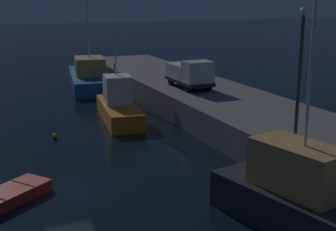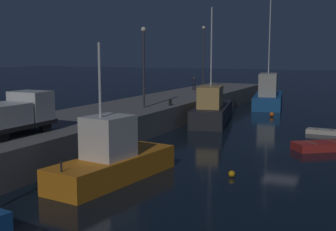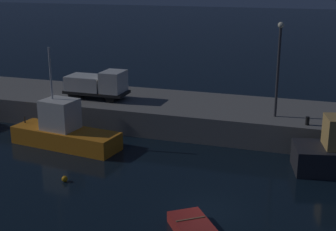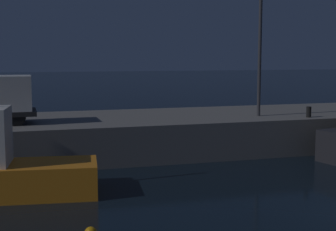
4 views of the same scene
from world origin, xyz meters
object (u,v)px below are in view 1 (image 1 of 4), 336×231
at_px(fishing_trawler_red, 324,211).
at_px(fishing_boat_orange, 90,77).
at_px(bollard_central, 115,66).
at_px(utility_truck, 190,73).
at_px(bollard_west, 303,145).
at_px(fishing_boat_blue, 119,105).
at_px(dinghy_orange_near, 9,195).
at_px(mooring_buoy_mid, 55,136).
at_px(lamp_post_west, 300,61).

bearing_deg(fishing_trawler_red, fishing_boat_orange, -179.07).
bearing_deg(bollard_central, utility_truck, 11.11).
bearing_deg(bollard_west, fishing_boat_blue, -165.68).
height_order(fishing_boat_blue, dinghy_orange_near, fishing_boat_blue).
distance_m(fishing_trawler_red, utility_truck, 22.52).
bearing_deg(fishing_boat_orange, bollard_west, 5.50).
bearing_deg(dinghy_orange_near, mooring_buoy_mid, 158.10).
bearing_deg(bollard_central, fishing_boat_orange, -113.75).
relative_size(fishing_trawler_red, bollard_west, 19.16).
bearing_deg(dinghy_orange_near, utility_truck, 129.44).
height_order(fishing_trawler_red, fishing_boat_orange, fishing_boat_orange).
bearing_deg(bollard_west, utility_truck, 173.11).
distance_m(fishing_boat_blue, bollard_west, 17.64).
bearing_deg(lamp_post_west, dinghy_orange_near, -97.14).
bearing_deg(dinghy_orange_near, fishing_boat_orange, 158.64).
xyz_separation_m(fishing_boat_orange, bollard_west, (31.82, 3.06, 1.19)).
height_order(fishing_boat_orange, bollard_central, fishing_boat_orange).
xyz_separation_m(lamp_post_west, bollard_west, (2.41, -1.45, -3.85)).
xyz_separation_m(fishing_trawler_red, bollard_central, (-35.23, 1.97, 1.03)).
distance_m(fishing_boat_blue, bollard_central, 14.21).
relative_size(mooring_buoy_mid, bollard_central, 0.76).
height_order(fishing_trawler_red, utility_truck, fishing_trawler_red).
bearing_deg(fishing_boat_blue, fishing_boat_orange, 175.01).
bearing_deg(fishing_trawler_red, mooring_buoy_mid, -157.67).
relative_size(utility_truck, bollard_central, 11.00).
bearing_deg(lamp_post_west, fishing_boat_orange, -171.28).
xyz_separation_m(fishing_boat_blue, bollard_central, (-13.64, 3.85, 1.12)).
bearing_deg(lamp_post_west, utility_truck, 177.49).
bearing_deg(fishing_trawler_red, bollard_west, 151.42).
distance_m(dinghy_orange_near, utility_truck, 20.83).
relative_size(lamp_post_west, bollard_west, 11.52).
xyz_separation_m(fishing_boat_orange, dinghy_orange_near, (27.50, -10.75, -0.86)).
relative_size(fishing_boat_orange, lamp_post_west, 1.92).
bearing_deg(utility_truck, fishing_trawler_red, -11.78).
xyz_separation_m(fishing_boat_orange, bollard_central, (1.13, 2.56, 1.14)).
bearing_deg(fishing_trawler_red, dinghy_orange_near, -128.00).
xyz_separation_m(dinghy_orange_near, utility_truck, (-13.09, 15.92, 3.00)).
relative_size(fishing_boat_orange, mooring_buoy_mid, 36.06).
distance_m(mooring_buoy_mid, lamp_post_west, 17.23).
xyz_separation_m(mooring_buoy_mid, bollard_west, (13.80, 10.01, 2.16)).
xyz_separation_m(lamp_post_west, bollard_central, (-28.28, -1.95, -3.91)).
height_order(fishing_trawler_red, lamp_post_west, fishing_trawler_red).
bearing_deg(utility_truck, dinghy_orange_near, -50.56).
bearing_deg(fishing_trawler_red, fishing_boat_blue, -175.03).
distance_m(fishing_trawler_red, fishing_boat_orange, 36.36).
distance_m(fishing_trawler_red, dinghy_orange_near, 14.43).
height_order(mooring_buoy_mid, bollard_west, bollard_west).
bearing_deg(mooring_buoy_mid, fishing_boat_orange, 158.92).
xyz_separation_m(dinghy_orange_near, lamp_post_west, (1.91, 15.26, 5.91)).
height_order(fishing_boat_blue, fishing_boat_orange, fishing_boat_orange).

